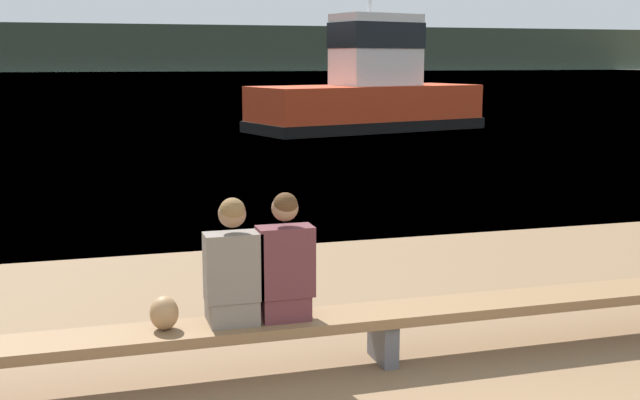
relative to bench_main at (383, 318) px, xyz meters
The scene contains 7 objects.
water_surface 124.11m from the bench_main, 90.16° to the left, with size 240.00×240.00×0.00m, color #5684A3.
far_shoreline 165.85m from the bench_main, 90.12° to the left, with size 600.00×12.00×9.32m, color #384233.
bench_main is the anchor object (origin of this frame).
person_left 1.28m from the bench_main, behind, with size 0.41×0.37×0.95m.
person_right 0.93m from the bench_main, behind, with size 0.41×0.37×0.97m.
shopping_bag 1.70m from the bench_main, behind, with size 0.21×0.21×0.25m.
tugboat_red 21.20m from the bench_main, 70.50° to the left, with size 8.47×4.95×6.93m.
Camera 1 is at (-1.84, -3.01, 2.35)m, focal length 45.00 mm.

